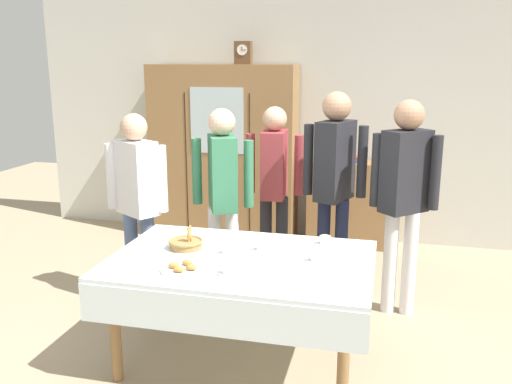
{
  "coord_description": "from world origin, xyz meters",
  "views": [
    {
      "loc": [
        0.88,
        -3.44,
        1.99
      ],
      "look_at": [
        0.0,
        0.2,
        1.09
      ],
      "focal_mm": 38.22,
      "sensor_mm": 36.0,
      "label": 1
    }
  ],
  "objects_px": {
    "book_stack": "(354,159)",
    "spoon_front_edge": "(309,253)",
    "tea_cup_center": "(317,258)",
    "tea_cup_far_left": "(325,241)",
    "person_beside_shelf": "(137,192)",
    "pastry_plate": "(183,268)",
    "person_behind_table_left": "(334,175)",
    "mantel_clock": "(243,53)",
    "tea_cup_back_edge": "(228,270)",
    "wall_cabinet": "(223,153)",
    "person_near_right_end": "(223,187)",
    "bookshelf_low": "(352,204)",
    "person_by_cabinet": "(274,177)",
    "bread_basket": "(186,243)",
    "person_behind_table_right": "(405,186)",
    "tea_cup_far_right": "(262,247)",
    "spoon_near_left": "(142,261)",
    "spoon_center": "(285,243)",
    "tea_cup_mid_right": "(228,250)",
    "dining_table": "(240,273)"
  },
  "relations": [
    {
      "from": "pastry_plate",
      "to": "person_behind_table_left",
      "type": "xyz_separation_m",
      "value": [
        0.77,
        1.47,
        0.33
      ]
    },
    {
      "from": "tea_cup_center",
      "to": "spoon_near_left",
      "type": "bearing_deg",
      "value": -167.07
    },
    {
      "from": "tea_cup_back_edge",
      "to": "bread_basket",
      "type": "distance_m",
      "value": 0.57
    },
    {
      "from": "mantel_clock",
      "to": "tea_cup_far_right",
      "type": "distance_m",
      "value": 2.82
    },
    {
      "from": "tea_cup_back_edge",
      "to": "spoon_front_edge",
      "type": "relative_size",
      "value": 1.09
    },
    {
      "from": "bookshelf_low",
      "to": "person_by_cabinet",
      "type": "height_order",
      "value": "person_by_cabinet"
    },
    {
      "from": "mantel_clock",
      "to": "tea_cup_back_edge",
      "type": "relative_size",
      "value": 1.85
    },
    {
      "from": "bookshelf_low",
      "to": "person_by_cabinet",
      "type": "distance_m",
      "value": 1.42
    },
    {
      "from": "tea_cup_center",
      "to": "person_beside_shelf",
      "type": "distance_m",
      "value": 1.66
    },
    {
      "from": "tea_cup_far_left",
      "to": "pastry_plate",
      "type": "bearing_deg",
      "value": -138.96
    },
    {
      "from": "tea_cup_center",
      "to": "person_near_right_end",
      "type": "bearing_deg",
      "value": 136.01
    },
    {
      "from": "wall_cabinet",
      "to": "person_by_cabinet",
      "type": "relative_size",
      "value": 1.22
    },
    {
      "from": "wall_cabinet",
      "to": "person_near_right_end",
      "type": "xyz_separation_m",
      "value": [
        0.5,
        -1.65,
        0.01
      ]
    },
    {
      "from": "wall_cabinet",
      "to": "bookshelf_low",
      "type": "relative_size",
      "value": 2.03
    },
    {
      "from": "mantel_clock",
      "to": "person_behind_table_right",
      "type": "relative_size",
      "value": 0.14
    },
    {
      "from": "spoon_front_edge",
      "to": "person_behind_table_right",
      "type": "height_order",
      "value": "person_behind_table_right"
    },
    {
      "from": "person_beside_shelf",
      "to": "bread_basket",
      "type": "bearing_deg",
      "value": -42.07
    },
    {
      "from": "bread_basket",
      "to": "spoon_front_edge",
      "type": "height_order",
      "value": "bread_basket"
    },
    {
      "from": "mantel_clock",
      "to": "spoon_near_left",
      "type": "relative_size",
      "value": 2.02
    },
    {
      "from": "spoon_near_left",
      "to": "person_behind_table_right",
      "type": "bearing_deg",
      "value": 36.32
    },
    {
      "from": "dining_table",
      "to": "book_stack",
      "type": "bearing_deg",
      "value": 78.23
    },
    {
      "from": "book_stack",
      "to": "spoon_front_edge",
      "type": "height_order",
      "value": "book_stack"
    },
    {
      "from": "wall_cabinet",
      "to": "bookshelf_low",
      "type": "height_order",
      "value": "wall_cabinet"
    },
    {
      "from": "wall_cabinet",
      "to": "mantel_clock",
      "type": "bearing_deg",
      "value": -0.16
    },
    {
      "from": "spoon_center",
      "to": "bread_basket",
      "type": "bearing_deg",
      "value": -158.59
    },
    {
      "from": "spoon_center",
      "to": "person_by_cabinet",
      "type": "bearing_deg",
      "value": 105.81
    },
    {
      "from": "spoon_center",
      "to": "person_behind_table_left",
      "type": "height_order",
      "value": "person_behind_table_left"
    },
    {
      "from": "person_near_right_end",
      "to": "person_behind_table_left",
      "type": "bearing_deg",
      "value": 17.01
    },
    {
      "from": "pastry_plate",
      "to": "bookshelf_low",
      "type": "bearing_deg",
      "value": 73.79
    },
    {
      "from": "pastry_plate",
      "to": "person_by_cabinet",
      "type": "height_order",
      "value": "person_by_cabinet"
    },
    {
      "from": "tea_cup_center",
      "to": "tea_cup_far_left",
      "type": "distance_m",
      "value": 0.35
    },
    {
      "from": "pastry_plate",
      "to": "person_beside_shelf",
      "type": "distance_m",
      "value": 1.23
    },
    {
      "from": "tea_cup_back_edge",
      "to": "pastry_plate",
      "type": "relative_size",
      "value": 0.46
    },
    {
      "from": "mantel_clock",
      "to": "person_near_right_end",
      "type": "bearing_deg",
      "value": -81.04
    },
    {
      "from": "book_stack",
      "to": "tea_cup_far_right",
      "type": "distance_m",
      "value": 2.48
    },
    {
      "from": "mantel_clock",
      "to": "bread_basket",
      "type": "bearing_deg",
      "value": -84.39
    },
    {
      "from": "tea_cup_far_left",
      "to": "person_behind_table_left",
      "type": "distance_m",
      "value": 0.84
    },
    {
      "from": "person_near_right_end",
      "to": "pastry_plate",
      "type": "bearing_deg",
      "value": -84.79
    },
    {
      "from": "mantel_clock",
      "to": "tea_cup_center",
      "type": "relative_size",
      "value": 1.85
    },
    {
      "from": "dining_table",
      "to": "wall_cabinet",
      "type": "relative_size",
      "value": 0.87
    },
    {
      "from": "tea_cup_far_left",
      "to": "spoon_near_left",
      "type": "distance_m",
      "value": 1.26
    },
    {
      "from": "tea_cup_mid_right",
      "to": "person_by_cabinet",
      "type": "relative_size",
      "value": 0.08
    },
    {
      "from": "pastry_plate",
      "to": "person_behind_table_left",
      "type": "distance_m",
      "value": 1.69
    },
    {
      "from": "bookshelf_low",
      "to": "mantel_clock",
      "type": "bearing_deg",
      "value": -177.58
    },
    {
      "from": "spoon_center",
      "to": "person_near_right_end",
      "type": "height_order",
      "value": "person_near_right_end"
    },
    {
      "from": "bread_basket",
      "to": "spoon_center",
      "type": "relative_size",
      "value": 2.02
    },
    {
      "from": "wall_cabinet",
      "to": "bread_basket",
      "type": "bearing_deg",
      "value": -78.99
    },
    {
      "from": "bookshelf_low",
      "to": "tea_cup_center",
      "type": "bearing_deg",
      "value": -91.44
    },
    {
      "from": "person_near_right_end",
      "to": "person_behind_table_left",
      "type": "xyz_separation_m",
      "value": [
        0.88,
        0.27,
        0.09
      ]
    },
    {
      "from": "tea_cup_back_edge",
      "to": "person_near_right_end",
      "type": "relative_size",
      "value": 0.08
    }
  ]
}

